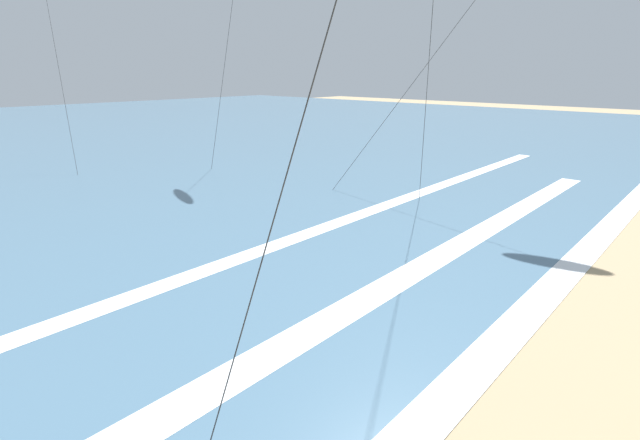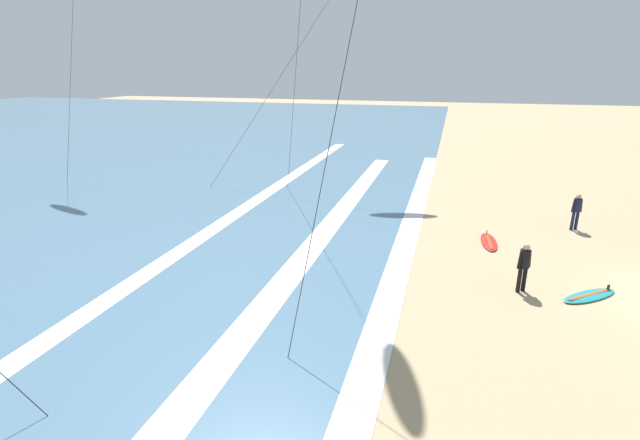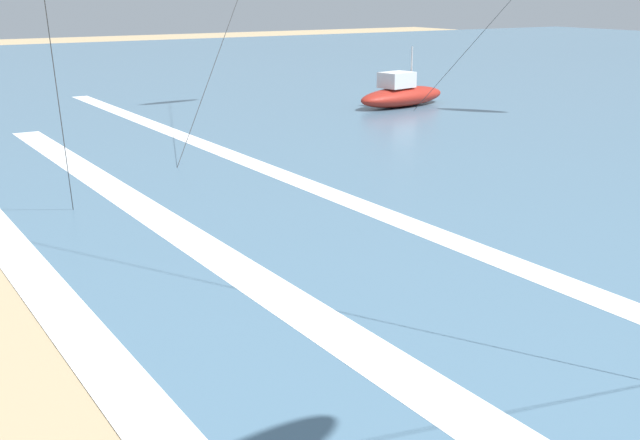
{
  "view_description": "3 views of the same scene",
  "coord_description": "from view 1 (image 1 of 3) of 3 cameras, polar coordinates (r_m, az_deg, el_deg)",
  "views": [
    {
      "loc": [
        -8.28,
        5.69,
        5.82
      ],
      "look_at": [
        -0.54,
        12.77,
        2.38
      ],
      "focal_mm": 25.57,
      "sensor_mm": 36.0,
      "label": 1
    },
    {
      "loc": [
        -14.65,
        7.26,
        6.76
      ],
      "look_at": [
        2.03,
        11.96,
        0.99
      ],
      "focal_mm": 26.19,
      "sensor_mm": 36.0,
      "label": 2
    },
    {
      "loc": [
        13.83,
        5.77,
        5.24
      ],
      "look_at": [
        2.4,
        12.86,
        1.36
      ],
      "focal_mm": 45.0,
      "sensor_mm": 36.0,
      "label": 3
    }
  ],
  "objects": [
    {
      "name": "wave_foam_mid_break",
      "position": [
        12.76,
        7.08,
        -9.08
      ],
      "size": [
        37.38,
        0.96,
        0.01
      ],
      "primitive_type": "cube",
      "color": "white",
      "rests_on": "ocean_surface"
    },
    {
      "name": "wave_foam_shoreline",
      "position": [
        11.82,
        22.67,
        -12.83
      ],
      "size": [
        40.12,
        0.88,
        0.01
      ],
      "primitive_type": "cube",
      "color": "white",
      "rests_on": "ocean_surface"
    },
    {
      "name": "wave_foam_outer_break",
      "position": [
        14.77,
        -12.04,
        -5.44
      ],
      "size": [
        53.19,
        0.78,
        0.01
      ],
      "primitive_type": "cube",
      "color": "white",
      "rests_on": "ocean_surface"
    }
  ]
}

